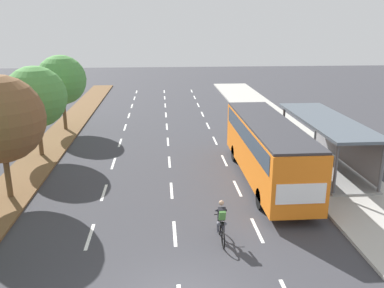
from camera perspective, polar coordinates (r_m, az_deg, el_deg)
The scene contains 11 objects.
median_strip at distance 32.63m, azimuth -18.20°, elevation 0.98°, with size 2.60×52.00×0.12m, color brown.
sidewalk_right at distance 33.12m, azimuth 12.75°, elevation 1.67°, with size 4.50×52.00×0.15m, color #ADAAA3.
lane_divider_left at distance 30.13m, azimuth -10.07°, elevation 0.18°, with size 0.14×47.43×0.01m.
lane_divider_center at distance 29.98m, azimuth -3.40°, elevation 0.33°, with size 0.14×47.43×0.01m.
lane_divider_right at distance 30.23m, azimuth 3.24°, elevation 0.48°, with size 0.14×47.43×0.01m.
bus_shelter at distance 25.55m, azimuth 18.72°, elevation 0.89°, with size 2.90×9.69×2.86m.
bus at distance 22.40m, azimuth 10.49°, elevation -0.12°, with size 2.54×11.29×3.37m.
cyclist at distance 16.52m, azimuth 4.15°, elevation -10.99°, with size 0.46×1.82×1.71m.
median_tree_second at distance 21.21m, azimuth -25.38°, elevation 3.17°, with size 4.20×4.20×6.06m.
median_tree_third at distance 27.56m, azimuth -21.13°, elevation 6.18°, with size 3.91×3.91×5.78m.
median_tree_fourth at distance 33.92m, azimuth -17.88°, elevation 8.56°, with size 3.88×3.88×5.92m.
Camera 1 is at (-0.45, -10.54, 8.47)m, focal length 37.96 mm.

